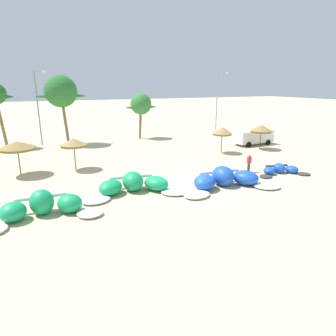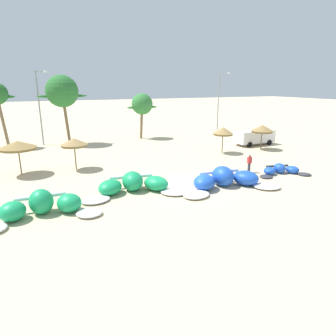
{
  "view_description": "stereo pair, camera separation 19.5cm",
  "coord_description": "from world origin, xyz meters",
  "px_view_note": "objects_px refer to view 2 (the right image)",
  "views": [
    {
      "loc": [
        -10.3,
        -18.97,
        7.56
      ],
      "look_at": [
        -0.66,
        2.0,
        1.0
      ],
      "focal_mm": 31.73,
      "sensor_mm": 36.0,
      "label": 1
    },
    {
      "loc": [
        -10.12,
        -19.05,
        7.56
      ],
      "look_at": [
        -0.66,
        2.0,
        1.0
      ],
      "focal_mm": 31.73,
      "sensor_mm": 36.0,
      "label": 2
    }
  ],
  "objects_px": {
    "parked_van": "(254,136)",
    "lamppost_west_center": "(219,98)",
    "beach_umbrella_near_palms": "(223,131)",
    "beach_umbrella_middle": "(74,142)",
    "beach_umbrella_outermost": "(262,129)",
    "kite_center": "(281,170)",
    "palm_left_of_gap": "(62,92)",
    "palm_center_left": "(142,104)",
    "kite_far_left": "(42,207)",
    "kite_left": "(134,185)",
    "lamppost_west": "(40,105)",
    "kite_left_of_center": "(225,180)",
    "person_near_kites": "(249,163)",
    "beach_umbrella_near_van": "(18,145)"
  },
  "relations": [
    {
      "from": "parked_van",
      "to": "lamppost_west_center",
      "type": "height_order",
      "value": "lamppost_west_center"
    },
    {
      "from": "beach_umbrella_near_palms",
      "to": "lamppost_west_center",
      "type": "bearing_deg",
      "value": 58.0
    },
    {
      "from": "beach_umbrella_middle",
      "to": "beach_umbrella_outermost",
      "type": "xyz_separation_m",
      "value": [
        21.34,
        -0.13,
        -0.02
      ]
    },
    {
      "from": "kite_center",
      "to": "parked_van",
      "type": "distance_m",
      "value": 12.83
    },
    {
      "from": "palm_left_of_gap",
      "to": "palm_center_left",
      "type": "distance_m",
      "value": 10.67
    },
    {
      "from": "kite_far_left",
      "to": "kite_left",
      "type": "xyz_separation_m",
      "value": [
        6.18,
        1.64,
        -0.05
      ]
    },
    {
      "from": "kite_center",
      "to": "lamppost_west",
      "type": "xyz_separation_m",
      "value": [
        -18.22,
        22.4,
        4.74
      ]
    },
    {
      "from": "beach_umbrella_outermost",
      "to": "palm_center_left",
      "type": "xyz_separation_m",
      "value": [
        -10.3,
        13.01,
        2.29
      ]
    },
    {
      "from": "kite_left_of_center",
      "to": "kite_center",
      "type": "bearing_deg",
      "value": 7.77
    },
    {
      "from": "person_near_kites",
      "to": "lamppost_west_center",
      "type": "height_order",
      "value": "lamppost_west_center"
    },
    {
      "from": "kite_far_left",
      "to": "beach_umbrella_near_palms",
      "type": "relative_size",
      "value": 2.38
    },
    {
      "from": "kite_left_of_center",
      "to": "parked_van",
      "type": "xyz_separation_m",
      "value": [
        12.67,
        12.06,
        0.52
      ]
    },
    {
      "from": "kite_left",
      "to": "lamppost_west",
      "type": "distance_m",
      "value": 22.52
    },
    {
      "from": "beach_umbrella_middle",
      "to": "person_near_kites",
      "type": "xyz_separation_m",
      "value": [
        13.8,
        -7.28,
        -1.69
      ]
    },
    {
      "from": "kite_center",
      "to": "palm_left_of_gap",
      "type": "height_order",
      "value": "palm_left_of_gap"
    },
    {
      "from": "kite_left_of_center",
      "to": "palm_center_left",
      "type": "distance_m",
      "value": 22.95
    },
    {
      "from": "kite_left",
      "to": "beach_umbrella_middle",
      "type": "distance_m",
      "value": 8.61
    },
    {
      "from": "beach_umbrella_middle",
      "to": "parked_van",
      "type": "bearing_deg",
      "value": 6.16
    },
    {
      "from": "kite_center",
      "to": "lamppost_west",
      "type": "height_order",
      "value": "lamppost_west"
    },
    {
      "from": "lamppost_west",
      "to": "lamppost_west_center",
      "type": "relative_size",
      "value": 0.97
    },
    {
      "from": "beach_umbrella_near_van",
      "to": "palm_center_left",
      "type": "xyz_separation_m",
      "value": [
        15.58,
        12.59,
        2.2
      ]
    },
    {
      "from": "beach_umbrella_near_van",
      "to": "lamppost_west_center",
      "type": "bearing_deg",
      "value": 26.8
    },
    {
      "from": "kite_far_left",
      "to": "kite_center",
      "type": "relative_size",
      "value": 1.45
    },
    {
      "from": "kite_left",
      "to": "lamppost_west_center",
      "type": "height_order",
      "value": "lamppost_west_center"
    },
    {
      "from": "beach_umbrella_near_palms",
      "to": "lamppost_west_center",
      "type": "relative_size",
      "value": 0.31
    },
    {
      "from": "kite_center",
      "to": "beach_umbrella_near_van",
      "type": "relative_size",
      "value": 1.6
    },
    {
      "from": "palm_left_of_gap",
      "to": "kite_center",
      "type": "bearing_deg",
      "value": -54.12
    },
    {
      "from": "parked_van",
      "to": "palm_left_of_gap",
      "type": "xyz_separation_m",
      "value": [
        -21.8,
        10.31,
        5.54
      ]
    },
    {
      "from": "kite_left",
      "to": "palm_left_of_gap",
      "type": "xyz_separation_m",
      "value": [
        -2.45,
        20.55,
        6.09
      ]
    },
    {
      "from": "parked_van",
      "to": "person_near_kites",
      "type": "bearing_deg",
      "value": -131.35
    },
    {
      "from": "beach_umbrella_near_palms",
      "to": "palm_center_left",
      "type": "bearing_deg",
      "value": 111.16
    },
    {
      "from": "kite_center",
      "to": "beach_umbrella_near_van",
      "type": "xyz_separation_m",
      "value": [
        -20.61,
        9.06,
        2.23
      ]
    },
    {
      "from": "kite_left",
      "to": "beach_umbrella_middle",
      "type": "bearing_deg",
      "value": 110.85
    },
    {
      "from": "parked_van",
      "to": "palm_center_left",
      "type": "distance_m",
      "value": 15.83
    },
    {
      "from": "parked_van",
      "to": "palm_left_of_gap",
      "type": "height_order",
      "value": "palm_left_of_gap"
    },
    {
      "from": "lamppost_west",
      "to": "palm_center_left",
      "type": "bearing_deg",
      "value": -3.26
    },
    {
      "from": "kite_left",
      "to": "beach_umbrella_outermost",
      "type": "relative_size",
      "value": 2.64
    },
    {
      "from": "person_near_kites",
      "to": "kite_left_of_center",
      "type": "bearing_deg",
      "value": -150.25
    },
    {
      "from": "palm_left_of_gap",
      "to": "palm_center_left",
      "type": "height_order",
      "value": "palm_left_of_gap"
    },
    {
      "from": "kite_center",
      "to": "palm_left_of_gap",
      "type": "distance_m",
      "value": 27.26
    },
    {
      "from": "kite_left",
      "to": "beach_umbrella_outermost",
      "type": "distance_m",
      "value": 20.0
    },
    {
      "from": "kite_center",
      "to": "parked_van",
      "type": "bearing_deg",
      "value": 60.78
    },
    {
      "from": "parked_van",
      "to": "kite_left_of_center",
      "type": "bearing_deg",
      "value": -136.42
    },
    {
      "from": "kite_far_left",
      "to": "lamppost_west",
      "type": "height_order",
      "value": "lamppost_west"
    },
    {
      "from": "kite_left_of_center",
      "to": "beach_umbrella_near_palms",
      "type": "relative_size",
      "value": 2.74
    },
    {
      "from": "kite_left",
      "to": "palm_left_of_gap",
      "type": "relative_size",
      "value": 0.89
    },
    {
      "from": "beach_umbrella_near_palms",
      "to": "lamppost_west_center",
      "type": "xyz_separation_m",
      "value": [
        9.64,
        15.42,
        2.79
      ]
    },
    {
      "from": "kite_far_left",
      "to": "palm_left_of_gap",
      "type": "distance_m",
      "value": 23.3
    },
    {
      "from": "kite_left",
      "to": "parked_van",
      "type": "height_order",
      "value": "parked_van"
    },
    {
      "from": "beach_umbrella_outermost",
      "to": "palm_left_of_gap",
      "type": "bearing_deg",
      "value": 148.3
    }
  ]
}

